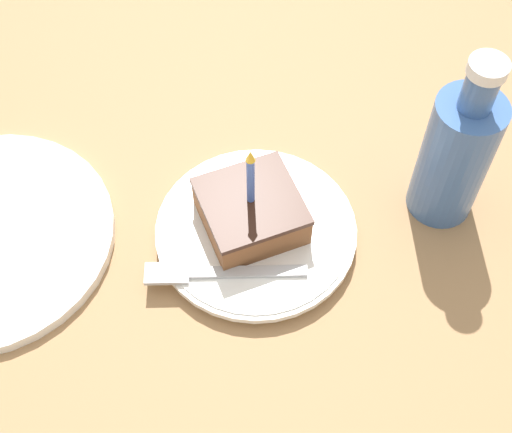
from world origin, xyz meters
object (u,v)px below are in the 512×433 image
fork (213,273)px  plate (256,232)px  bottle (456,154)px  cake_slice (252,213)px

fork → plate: bearing=-149.4°
plate → bottle: bearing=171.1°
fork → bottle: size_ratio=0.76×
plate → fork: (0.06, 0.04, 0.01)m
plate → fork: size_ratio=1.33×
cake_slice → bottle: bottle is taller
plate → fork: 0.07m
bottle → fork: bearing=0.8°
plate → bottle: 0.22m
plate → cake_slice: size_ratio=1.79×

